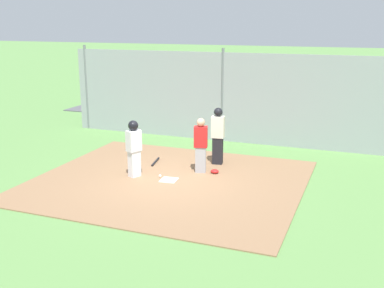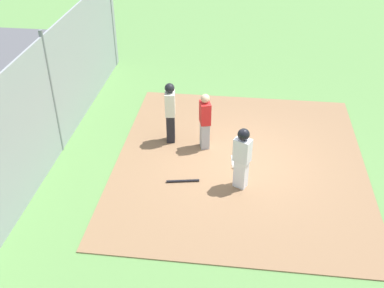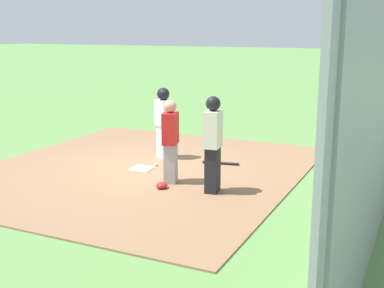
% 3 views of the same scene
% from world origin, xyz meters
% --- Properties ---
extents(ground_plane, '(140.00, 140.00, 0.00)m').
position_xyz_m(ground_plane, '(0.00, 0.00, 0.00)').
color(ground_plane, '#5B8947').
extents(dirt_infield, '(7.20, 6.40, 0.03)m').
position_xyz_m(dirt_infield, '(0.00, 0.00, 0.01)').
color(dirt_infield, '#896647').
rests_on(dirt_infield, ground_plane).
extents(home_plate, '(0.48, 0.48, 0.02)m').
position_xyz_m(home_plate, '(0.00, 0.00, 0.04)').
color(home_plate, white).
rests_on(home_plate, dirt_infield).
extents(catcher, '(0.44, 0.35, 1.59)m').
position_xyz_m(catcher, '(-0.57, -0.99, 0.85)').
color(catcher, '#9E9EA3').
rests_on(catcher, dirt_infield).
extents(umpire, '(0.41, 0.30, 1.74)m').
position_xyz_m(umpire, '(-0.77, -1.95, 0.95)').
color(umpire, black).
rests_on(umpire, dirt_infield).
extents(runner, '(0.40, 0.46, 1.61)m').
position_xyz_m(runner, '(1.03, 0.03, 0.94)').
color(runner, silver).
rests_on(runner, dirt_infield).
extents(baseball_bat, '(0.21, 0.80, 0.06)m').
position_xyz_m(baseball_bat, '(1.05, -1.36, 0.06)').
color(baseball_bat, black).
rests_on(baseball_bat, dirt_infield).
extents(catcher_mask, '(0.24, 0.20, 0.12)m').
position_xyz_m(catcher_mask, '(-0.99, -1.02, 0.09)').
color(catcher_mask, red).
rests_on(catcher_mask, dirt_infield).
extents(baseball, '(0.07, 0.07, 0.07)m').
position_xyz_m(baseball, '(0.34, -0.15, 0.07)').
color(baseball, white).
rests_on(baseball, dirt_infield).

